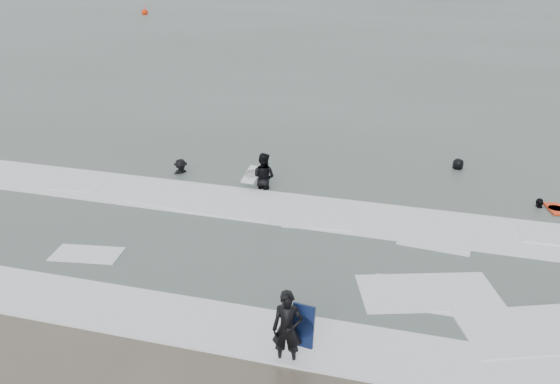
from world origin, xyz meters
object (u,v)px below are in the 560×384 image
(surfer_right_far, at_px, (457,170))
(surfer_right_near, at_px, (539,208))
(surfer_centre, at_px, (287,362))
(surfer_breaker, at_px, (181,175))
(surfer_wading, at_px, (263,188))
(buoy, at_px, (145,12))

(surfer_right_far, bearing_deg, surfer_right_near, 97.51)
(surfer_centre, xyz_separation_m, surfer_breaker, (-6.97, 9.38, 0.00))
(surfer_wading, bearing_deg, surfer_centre, 118.73)
(surfer_breaker, height_order, surfer_right_near, surfer_right_near)
(surfer_centre, height_order, surfer_wading, surfer_wading)
(surfer_wading, bearing_deg, surfer_right_far, -142.14)
(surfer_breaker, bearing_deg, surfer_right_near, -46.75)
(surfer_breaker, bearing_deg, surfer_wading, -55.64)
(surfer_right_near, bearing_deg, surfer_wading, -54.85)
(surfer_centre, bearing_deg, surfer_right_far, 66.12)
(surfer_breaker, relative_size, surfer_right_far, 0.92)
(surfer_centre, distance_m, surfer_right_near, 11.67)
(surfer_breaker, bearing_deg, surfer_centre, -102.41)
(surfer_right_far, bearing_deg, buoy, -84.39)
(surfer_breaker, relative_size, buoy, 0.91)
(surfer_wading, distance_m, surfer_breaker, 3.58)
(surfer_centre, distance_m, buoy, 82.79)
(surfer_breaker, xyz_separation_m, surfer_right_far, (10.51, 3.61, 0.00))
(buoy, bearing_deg, surfer_right_far, -51.28)
(surfer_right_near, height_order, surfer_right_far, surfer_right_far)
(surfer_breaker, relative_size, surfer_right_near, 0.98)
(surfer_right_near, relative_size, surfer_right_far, 0.93)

